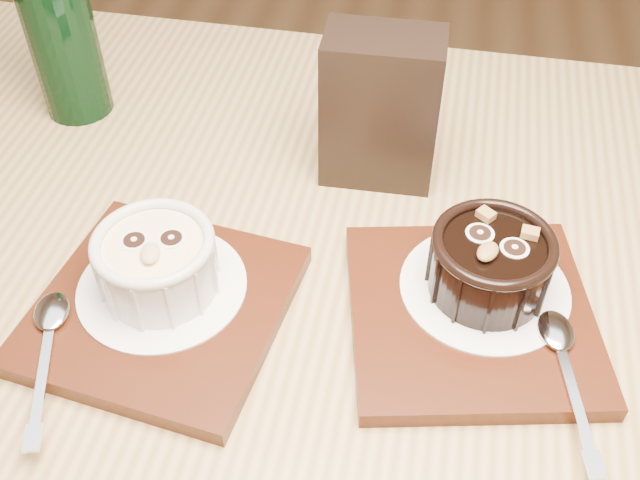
# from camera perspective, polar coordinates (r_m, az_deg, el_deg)

# --- Properties ---
(ground) EXTENTS (5.00, 5.00, 0.00)m
(ground) POSITION_cam_1_polar(r_m,az_deg,el_deg) (1.37, -7.09, -16.50)
(ground) COLOR brown
(ground) RESTS_ON ground
(table) EXTENTS (1.22, 0.83, 0.75)m
(table) POSITION_cam_1_polar(r_m,az_deg,el_deg) (0.65, 2.84, -10.42)
(table) COLOR olive
(table) RESTS_ON ground
(tray_left) EXTENTS (0.20, 0.20, 0.01)m
(tray_left) POSITION_cam_1_polar(r_m,az_deg,el_deg) (0.59, -11.95, -5.09)
(tray_left) COLOR #431A0B
(tray_left) RESTS_ON table
(doily_left) EXTENTS (0.13, 0.13, 0.00)m
(doily_left) POSITION_cam_1_polar(r_m,az_deg,el_deg) (0.59, -11.93, -3.48)
(doily_left) COLOR white
(doily_left) RESTS_ON tray_left
(ramekin_white) EXTENTS (0.09, 0.09, 0.05)m
(ramekin_white) POSITION_cam_1_polar(r_m,az_deg,el_deg) (0.57, -12.36, -1.55)
(ramekin_white) COLOR silver
(ramekin_white) RESTS_ON doily_left
(spoon_left) EXTENTS (0.06, 0.14, 0.01)m
(spoon_left) POSITION_cam_1_polar(r_m,az_deg,el_deg) (0.57, -20.16, -7.81)
(spoon_left) COLOR silver
(spoon_left) RESTS_ON tray_left
(tray_right) EXTENTS (0.21, 0.21, 0.01)m
(tray_right) POSITION_cam_1_polar(r_m,az_deg,el_deg) (0.58, 11.40, -5.64)
(tray_right) COLOR #431A0B
(tray_right) RESTS_ON table
(doily_right) EXTENTS (0.13, 0.13, 0.00)m
(doily_right) POSITION_cam_1_polar(r_m,az_deg,el_deg) (0.59, 12.42, -3.57)
(doily_right) COLOR white
(doily_right) RESTS_ON tray_right
(ramekin_dark) EXTENTS (0.09, 0.09, 0.05)m
(ramekin_dark) POSITION_cam_1_polar(r_m,az_deg,el_deg) (0.57, 12.88, -1.61)
(ramekin_dark) COLOR black
(ramekin_dark) RESTS_ON doily_right
(spoon_right) EXTENTS (0.05, 0.14, 0.01)m
(spoon_right) POSITION_cam_1_polar(r_m,az_deg,el_deg) (0.55, 18.36, -9.43)
(spoon_right) COLOR silver
(spoon_right) RESTS_ON tray_right
(condiment_stand) EXTENTS (0.10, 0.06, 0.14)m
(condiment_stand) POSITION_cam_1_polar(r_m,az_deg,el_deg) (0.66, 4.64, 9.95)
(condiment_stand) COLOR black
(condiment_stand) RESTS_ON table
(green_bottle) EXTENTS (0.07, 0.07, 0.25)m
(green_bottle) POSITION_cam_1_polar(r_m,az_deg,el_deg) (0.77, -19.31, 15.37)
(green_bottle) COLOR black
(green_bottle) RESTS_ON table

